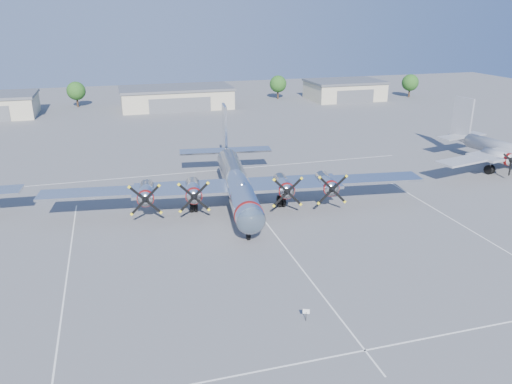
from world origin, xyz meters
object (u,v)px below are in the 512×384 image
object	(u,v)px
twin_engine_east	(502,167)
info_placard	(306,313)
hangar_center	(176,97)
hangar_east	(344,90)
tree_far_east	(410,83)
tree_east	(278,84)
tree_west	(76,91)
main_bomber_b29	(236,203)

from	to	relation	value
twin_engine_east	info_placard	world-z (taller)	twin_engine_east
hangar_center	hangar_east	xyz separation A→B (m)	(48.00, 0.00, 0.00)
hangar_center	tree_far_east	xyz separation A→B (m)	(68.00, -1.96, 1.51)
hangar_center	twin_engine_east	size ratio (longest dim) A/B	0.91
hangar_center	twin_engine_east	xyz separation A→B (m)	(43.40, -68.30, -2.71)
hangar_center	tree_east	bearing A→B (deg)	11.38
info_placard	tree_east	bearing A→B (deg)	96.41
tree_east	twin_engine_east	world-z (taller)	tree_east
hangar_center	tree_west	world-z (taller)	tree_west
hangar_center	tree_east	distance (m)	30.64
main_bomber_b29	info_placard	world-z (taller)	main_bomber_b29
tree_east	main_bomber_b29	bearing A→B (deg)	-112.23
tree_west	twin_engine_east	size ratio (longest dim) A/B	0.21
tree_east	info_placard	xyz separation A→B (m)	(-32.82, -105.22, -3.47)
tree_east	hangar_center	bearing A→B (deg)	-168.62
tree_far_east	main_bomber_b29	size ratio (longest dim) A/B	0.14
tree_west	tree_east	xyz separation A→B (m)	(55.00, -2.00, 0.00)
hangar_east	tree_east	bearing A→B (deg)	161.46
tree_east	info_placard	bearing A→B (deg)	-107.32
twin_engine_east	info_placard	size ratio (longest dim) A/B	29.39
hangar_center	tree_far_east	distance (m)	68.05
twin_engine_east	info_placard	xyz separation A→B (m)	(-46.22, -30.88, 0.75)
tree_east	twin_engine_east	distance (m)	75.66
tree_far_east	main_bomber_b29	bearing A→B (deg)	-134.95
hangar_center	main_bomber_b29	bearing A→B (deg)	-91.49
tree_east	tree_west	bearing A→B (deg)	177.92
main_bomber_b29	info_placard	size ratio (longest dim) A/B	44.38
tree_west	twin_engine_east	world-z (taller)	tree_west
tree_east	main_bomber_b29	size ratio (longest dim) A/B	0.14
twin_engine_east	info_placard	bearing A→B (deg)	-158.37
hangar_center	main_bomber_b29	xyz separation A→B (m)	(-1.88, -71.97, -2.71)
hangar_center	tree_far_east	world-z (taller)	tree_far_east
hangar_east	twin_engine_east	xyz separation A→B (m)	(-4.60, -68.30, -2.71)
tree_west	twin_engine_east	bearing A→B (deg)	-48.14
hangar_center	twin_engine_east	distance (m)	80.97
hangar_center	tree_west	bearing A→B (deg)	162.18
hangar_center	tree_far_east	bearing A→B (deg)	-1.65
hangar_east	tree_east	size ratio (longest dim) A/B	3.10
hangar_center	hangar_east	bearing A→B (deg)	0.00
tree_east	twin_engine_east	xyz separation A→B (m)	(13.40, -74.34, -4.22)
hangar_center	info_placard	distance (m)	99.25
tree_west	tree_east	size ratio (longest dim) A/B	1.00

